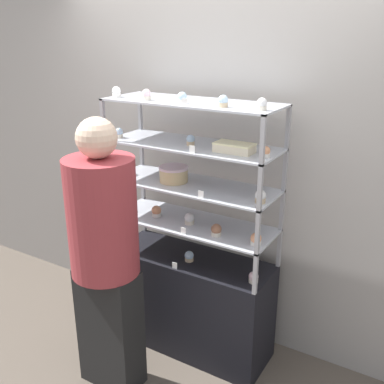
# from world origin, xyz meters

# --- Properties ---
(ground_plane) EXTENTS (20.00, 20.00, 0.00)m
(ground_plane) POSITION_xyz_m (0.00, 0.00, 0.00)
(ground_plane) COLOR brown
(back_wall) EXTENTS (8.00, 0.05, 2.60)m
(back_wall) POSITION_xyz_m (0.00, 0.35, 1.30)
(back_wall) COLOR gray
(back_wall) RESTS_ON ground_plane
(display_base) EXTENTS (1.12, 0.41, 0.72)m
(display_base) POSITION_xyz_m (0.00, 0.00, 0.36)
(display_base) COLOR black
(display_base) RESTS_ON ground_plane
(display_riser_lower) EXTENTS (1.12, 0.41, 0.27)m
(display_riser_lower) POSITION_xyz_m (0.00, 0.00, 0.96)
(display_riser_lower) COLOR #99999E
(display_riser_lower) RESTS_ON display_base
(display_riser_middle) EXTENTS (1.12, 0.41, 0.27)m
(display_riser_middle) POSITION_xyz_m (0.00, 0.00, 1.23)
(display_riser_middle) COLOR #99999E
(display_riser_middle) RESTS_ON display_riser_lower
(display_riser_upper) EXTENTS (1.12, 0.41, 0.27)m
(display_riser_upper) POSITION_xyz_m (0.00, 0.00, 1.50)
(display_riser_upper) COLOR #99999E
(display_riser_upper) RESTS_ON display_riser_middle
(display_riser_top) EXTENTS (1.12, 0.41, 0.27)m
(display_riser_top) POSITION_xyz_m (0.00, 0.00, 1.77)
(display_riser_top) COLOR #99999E
(display_riser_top) RESTS_ON display_riser_upper
(layer_cake_centerpiece) EXTENTS (0.19, 0.19, 0.10)m
(layer_cake_centerpiece) POSITION_xyz_m (-0.13, -0.01, 1.30)
(layer_cake_centerpiece) COLOR #DBBC84
(layer_cake_centerpiece) RESTS_ON display_riser_middle
(sheet_cake_frosted) EXTENTS (0.23, 0.12, 0.06)m
(sheet_cake_frosted) POSITION_xyz_m (0.32, -0.05, 1.55)
(sheet_cake_frosted) COLOR beige
(sheet_cake_frosted) RESTS_ON display_riser_upper
(cupcake_0) EXTENTS (0.06, 0.06, 0.07)m
(cupcake_0) POSITION_xyz_m (-0.51, -0.11, 0.75)
(cupcake_0) COLOR white
(cupcake_0) RESTS_ON display_base
(cupcake_1) EXTENTS (0.06, 0.06, 0.07)m
(cupcake_1) POSITION_xyz_m (0.01, -0.05, 0.75)
(cupcake_1) COLOR #CCB28C
(cupcake_1) RESTS_ON display_base
(cupcake_2) EXTENTS (0.06, 0.06, 0.07)m
(cupcake_2) POSITION_xyz_m (0.49, -0.08, 0.75)
(cupcake_2) COLOR beige
(cupcake_2) RESTS_ON display_base
(price_tag_0) EXTENTS (0.04, 0.00, 0.04)m
(price_tag_0) POSITION_xyz_m (-0.02, -0.19, 0.74)
(price_tag_0) COLOR white
(price_tag_0) RESTS_ON display_base
(cupcake_3) EXTENTS (0.07, 0.07, 0.08)m
(cupcake_3) POSITION_xyz_m (-0.49, -0.07, 1.02)
(cupcake_3) COLOR beige
(cupcake_3) RESTS_ON display_riser_lower
(cupcake_4) EXTENTS (0.07, 0.07, 0.08)m
(cupcake_4) POSITION_xyz_m (-0.26, -0.04, 1.02)
(cupcake_4) COLOR white
(cupcake_4) RESTS_ON display_riser_lower
(cupcake_5) EXTENTS (0.07, 0.07, 0.08)m
(cupcake_5) POSITION_xyz_m (-0.00, -0.03, 1.02)
(cupcake_5) COLOR beige
(cupcake_5) RESTS_ON display_riser_lower
(cupcake_6) EXTENTS (0.07, 0.07, 0.08)m
(cupcake_6) POSITION_xyz_m (0.24, -0.10, 1.02)
(cupcake_6) COLOR beige
(cupcake_6) RESTS_ON display_riser_lower
(cupcake_7) EXTENTS (0.07, 0.07, 0.08)m
(cupcake_7) POSITION_xyz_m (0.50, -0.09, 1.02)
(cupcake_7) COLOR white
(cupcake_7) RESTS_ON display_riser_lower
(price_tag_1) EXTENTS (0.04, 0.00, 0.04)m
(price_tag_1) POSITION_xyz_m (0.05, -0.19, 1.01)
(price_tag_1) COLOR white
(price_tag_1) RESTS_ON display_riser_lower
(cupcake_8) EXTENTS (0.06, 0.06, 0.08)m
(cupcake_8) POSITION_xyz_m (-0.49, -0.05, 1.29)
(cupcake_8) COLOR beige
(cupcake_8) RESTS_ON display_riser_middle
(cupcake_9) EXTENTS (0.06, 0.06, 0.08)m
(cupcake_9) POSITION_xyz_m (0.51, -0.08, 1.29)
(cupcake_9) COLOR #CCB28C
(cupcake_9) RESTS_ON display_riser_middle
(price_tag_2) EXTENTS (0.04, 0.00, 0.04)m
(price_tag_2) POSITION_xyz_m (0.17, -0.19, 1.27)
(price_tag_2) COLOR white
(price_tag_2) RESTS_ON display_riser_middle
(cupcake_10) EXTENTS (0.05, 0.05, 0.07)m
(cupcake_10) POSITION_xyz_m (-0.50, -0.10, 1.55)
(cupcake_10) COLOR beige
(cupcake_10) RESTS_ON display_riser_upper
(cupcake_11) EXTENTS (0.05, 0.05, 0.07)m
(cupcake_11) POSITION_xyz_m (0.01, -0.03, 1.55)
(cupcake_11) COLOR #CCB28C
(cupcake_11) RESTS_ON display_riser_upper
(cupcake_12) EXTENTS (0.05, 0.05, 0.07)m
(cupcake_12) POSITION_xyz_m (0.52, -0.06, 1.55)
(cupcake_12) COLOR white
(cupcake_12) RESTS_ON display_riser_upper
(price_tag_3) EXTENTS (0.04, 0.00, 0.04)m
(price_tag_3) POSITION_xyz_m (0.11, -0.19, 1.54)
(price_tag_3) COLOR white
(price_tag_3) RESTS_ON display_riser_upper
(cupcake_13) EXTENTS (0.05, 0.05, 0.07)m
(cupcake_13) POSITION_xyz_m (-0.50, -0.10, 1.82)
(cupcake_13) COLOR white
(cupcake_13) RESTS_ON display_riser_top
(cupcake_14) EXTENTS (0.05, 0.05, 0.07)m
(cupcake_14) POSITION_xyz_m (-0.26, -0.11, 1.82)
(cupcake_14) COLOR beige
(cupcake_14) RESTS_ON display_riser_top
(cupcake_15) EXTENTS (0.05, 0.05, 0.07)m
(cupcake_15) POSITION_xyz_m (0.00, -0.11, 1.82)
(cupcake_15) COLOR white
(cupcake_15) RESTS_ON display_riser_top
(cupcake_16) EXTENTS (0.05, 0.05, 0.07)m
(cupcake_16) POSITION_xyz_m (0.27, -0.10, 1.82)
(cupcake_16) COLOR #CCB28C
(cupcake_16) RESTS_ON display_riser_top
(cupcake_17) EXTENTS (0.05, 0.05, 0.07)m
(cupcake_17) POSITION_xyz_m (0.49, -0.09, 1.82)
(cupcake_17) COLOR beige
(cupcake_17) RESTS_ON display_riser_top
(price_tag_4) EXTENTS (0.04, 0.00, 0.04)m
(price_tag_4) POSITION_xyz_m (0.06, -0.19, 1.81)
(price_tag_4) COLOR white
(price_tag_4) RESTS_ON display_riser_top
(customer_figure) EXTENTS (0.41, 0.41, 1.75)m
(customer_figure) POSITION_xyz_m (-0.26, -0.57, 0.94)
(customer_figure) COLOR black
(customer_figure) RESTS_ON ground_plane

